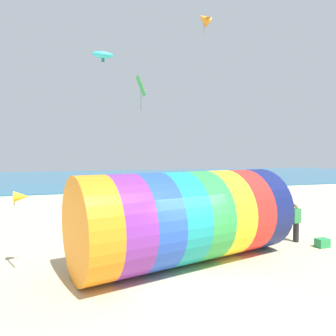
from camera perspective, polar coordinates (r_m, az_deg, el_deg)
The scene contains 10 objects.
ground_plane at distance 9.84m, azimuth 4.79°, elevation -20.07°, with size 120.00×120.00×0.00m, color #CCBA8C.
sea at distance 50.28m, azimuth -13.60°, elevation -1.76°, with size 120.00×40.00×0.10m, color #236084.
giant_inflatable_tube at distance 10.73m, azimuth 3.39°, elevation -9.22°, with size 8.29×4.89×3.18m.
kite_handler at distance 14.29m, azimuth 23.22°, elevation -9.42°, with size 0.37×0.24×1.70m.
kite_green_diamond at distance 23.98m, azimuth -5.19°, elevation 15.24°, with size 0.69×1.12×2.61m.
kite_cyan_parafoil at distance 23.25m, azimuth -12.29°, elevation 20.33°, with size 1.49×0.63×0.80m.
kite_orange_delta at distance 30.35m, azimuth 6.88°, elevation 26.38°, with size 1.45×1.13×2.07m.
bystander_near_water at distance 23.65m, azimuth 1.97°, elevation -4.62°, with size 0.27×0.39×1.63m.
beach_flag at distance 11.07m, azimuth -26.24°, elevation -5.49°, with size 0.47×0.36×2.57m.
cooler_box at distance 14.07m, azimuth 27.32°, elevation -12.56°, with size 0.52×0.36×0.36m, color #268C4C.
Camera 1 is at (-3.47, -8.39, 3.79)m, focal length 32.00 mm.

